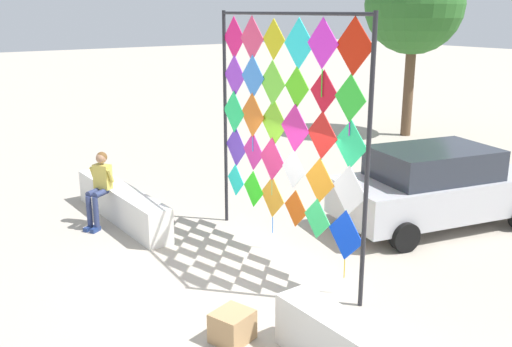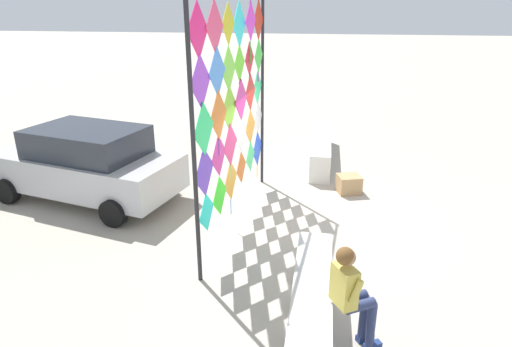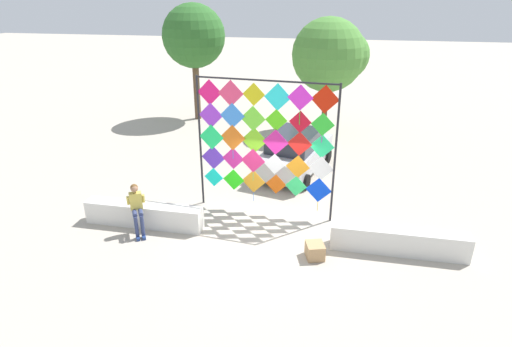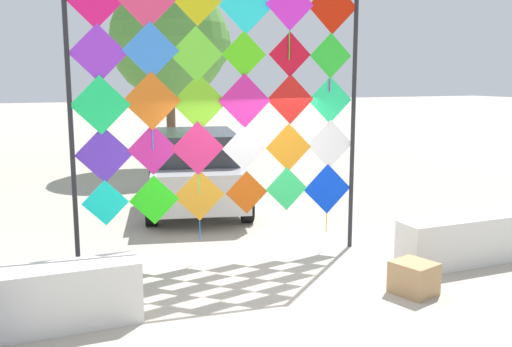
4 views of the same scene
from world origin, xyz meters
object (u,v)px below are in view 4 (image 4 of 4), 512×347
object	(u,v)px
cardboard_box_large	(414,278)
tree_broadleaf	(173,42)
kite_display_rack	(221,95)
parked_car	(195,169)

from	to	relation	value
cardboard_box_large	tree_broadleaf	bearing A→B (deg)	91.05
kite_display_rack	cardboard_box_large	xyz separation A→B (m)	(1.86, -2.34, -2.35)
parked_car	tree_broadleaf	world-z (taller)	tree_broadleaf
kite_display_rack	cardboard_box_large	size ratio (longest dim) A/B	8.55
kite_display_rack	parked_car	distance (m)	4.03
kite_display_rack	cardboard_box_large	world-z (taller)	kite_display_rack
parked_car	tree_broadleaf	size ratio (longest dim) A/B	0.81
kite_display_rack	parked_car	size ratio (longest dim) A/B	0.96
tree_broadleaf	kite_display_rack	bearing A→B (deg)	-100.06
parked_car	tree_broadleaf	xyz separation A→B (m)	(1.01, 5.66, 3.02)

